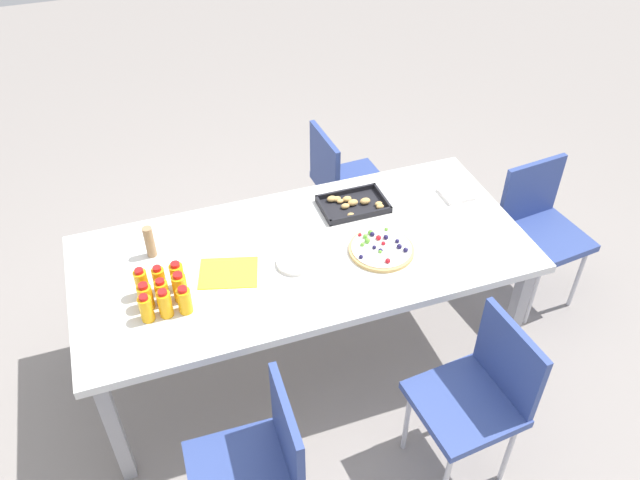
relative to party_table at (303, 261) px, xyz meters
name	(u,v)px	position (x,y,z in m)	size (l,w,h in m)	color
ground_plane	(305,353)	(0.00, 0.00, -0.68)	(12.00, 12.00, 0.00)	gray
party_table	(303,261)	(0.00, 0.00, 0.00)	(2.11, 0.96, 0.74)	silver
chair_end	(539,223)	(1.38, 0.05, -0.18)	(0.44, 0.44, 0.83)	#33478C
chair_near_right	(480,391)	(0.50, -0.83, -0.18)	(0.43, 0.43, 0.83)	#33478C
chair_far_right	(342,180)	(0.51, 0.80, -0.18)	(0.42, 0.42, 0.83)	#33478C
chair_near_left	(259,463)	(-0.46, -0.84, -0.18)	(0.41, 0.41, 0.83)	#33478C
juice_bottle_0	(146,308)	(-0.74, -0.19, 0.12)	(0.06, 0.06, 0.14)	#F9AC14
juice_bottle_1	(165,304)	(-0.66, -0.19, 0.13)	(0.06, 0.06, 0.14)	#F9AB14
juice_bottle_2	(185,300)	(-0.58, -0.20, 0.12)	(0.06, 0.06, 0.13)	#F9AE14
juice_bottle_3	(146,297)	(-0.73, -0.12, 0.12)	(0.06, 0.06, 0.13)	#FAAB14
juice_bottle_4	(162,292)	(-0.66, -0.12, 0.12)	(0.06, 0.06, 0.13)	#FAAE14
juice_bottle_5	(180,287)	(-0.59, -0.12, 0.13)	(0.06, 0.06, 0.15)	#F9AE14
juice_bottle_6	(142,283)	(-0.74, -0.05, 0.13)	(0.06, 0.06, 0.15)	#F9AF14
juice_bottle_7	(159,280)	(-0.66, -0.05, 0.13)	(0.05, 0.05, 0.14)	#FAAC14
juice_bottle_8	(177,276)	(-0.59, -0.05, 0.13)	(0.06, 0.06, 0.14)	#FAAD14
fruit_pizza	(381,249)	(0.34, -0.12, 0.07)	(0.31, 0.31, 0.05)	tan
snack_tray	(353,204)	(0.35, 0.24, 0.07)	(0.33, 0.23, 0.04)	black
plate_stack	(295,263)	(-0.06, -0.07, 0.07)	(0.17, 0.17, 0.02)	silver
napkin_stack	(456,194)	(0.88, 0.15, 0.07)	(0.15, 0.15, 0.02)	white
cardboard_tube	(150,242)	(-0.67, 0.21, 0.14)	(0.04, 0.04, 0.16)	#9E7A56
paper_folder	(228,273)	(-0.36, -0.03, 0.06)	(0.26, 0.20, 0.01)	yellow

